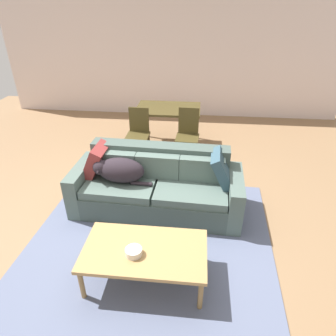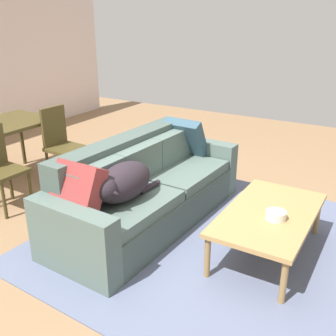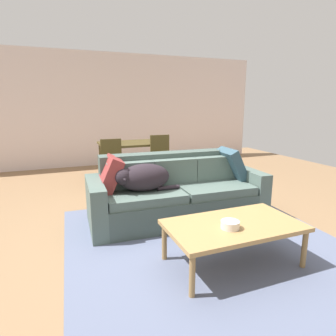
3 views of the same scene
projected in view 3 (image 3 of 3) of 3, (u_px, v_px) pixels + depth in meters
The scene contains 12 objects.
ground_plane at pixel (166, 222), 3.76m from camera, with size 10.00×10.00×0.00m, color #8A6949.
back_partition at pixel (107, 110), 7.09m from camera, with size 8.00×0.12×2.70m, color silver.
area_rug at pixel (209, 247), 3.10m from camera, with size 2.94×3.17×0.01m, color slate.
couch at pixel (176, 194), 3.84m from camera, with size 2.32×0.97×0.86m.
dog_on_left_cushion at pixel (142, 177), 3.50m from camera, with size 0.79×0.36×0.34m.
throw_pillow_by_left_arm at pixel (109, 174), 3.54m from camera, with size 0.16×0.44×0.44m, color maroon.
throw_pillow_by_right_arm at pixel (232, 164), 4.09m from camera, with size 0.13×0.46×0.46m, color #2F4B59.
coffee_table at pixel (234, 227), 2.70m from camera, with size 1.26×0.71×0.42m.
bowl_on_coffee_table at pixel (230, 225), 2.58m from camera, with size 0.17×0.17×0.07m, color silver.
dining_table at pixel (132, 146), 5.62m from camera, with size 1.22×0.83×0.77m.
dining_chair_near_left at pixel (113, 163), 4.98m from camera, with size 0.41×0.41×0.91m.
dining_chair_near_right at pixel (162, 159), 5.28m from camera, with size 0.42×0.42×0.95m.
Camera 3 is at (-1.27, -3.28, 1.52)m, focal length 30.83 mm.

